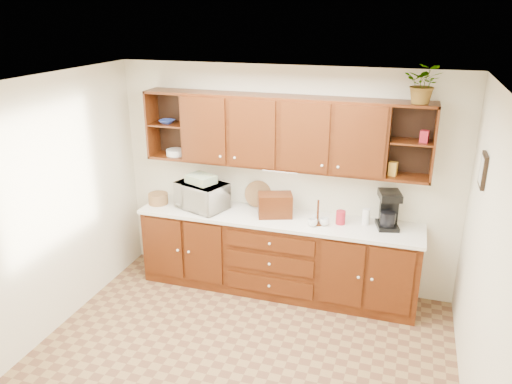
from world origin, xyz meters
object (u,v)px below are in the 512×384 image
Objects in this scene: bread_box at (275,205)px; coffee_maker at (389,210)px; microwave at (202,196)px; potted_plant at (424,84)px.

coffee_maker is at bearing -16.05° from bread_box.
microwave is 2.14m from coffee_maker.
microwave is at bearing 162.21° from bread_box.
coffee_maker reaches higher than bread_box.
microwave is at bearing -177.92° from potted_plant.
potted_plant is at bearing -20.27° from coffee_maker.
potted_plant is at bearing 21.51° from microwave.
microwave is 1.46× the size of potted_plant.
coffee_maker is at bearing 22.34° from microwave.
potted_plant reaches higher than bread_box.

